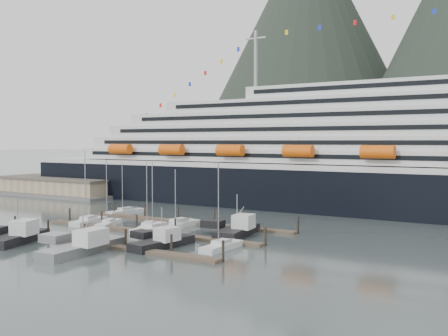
% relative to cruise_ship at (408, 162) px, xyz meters
% --- Properties ---
extents(ground, '(1600.00, 1600.00, 0.00)m').
position_rel_cruise_ship_xyz_m(ground, '(-30.03, -54.94, -12.04)').
color(ground, '#4F5D5D').
rests_on(ground, ground).
extents(cruise_ship, '(210.00, 30.40, 50.30)m').
position_rel_cruise_ship_xyz_m(cruise_ship, '(0.00, 0.00, 0.00)').
color(cruise_ship, black).
rests_on(cruise_ship, ground).
extents(warehouse, '(46.00, 20.00, 5.80)m').
position_rel_cruise_ship_xyz_m(warehouse, '(-102.03, -12.94, -9.79)').
color(warehouse, '#595956').
rests_on(warehouse, ground).
extents(dock_near, '(48.18, 2.28, 3.20)m').
position_rel_cruise_ship_xyz_m(dock_near, '(-34.95, -64.89, -11.73)').
color(dock_near, '#4B3D30').
rests_on(dock_near, ground).
extents(dock_mid, '(48.18, 2.28, 3.20)m').
position_rel_cruise_ship_xyz_m(dock_mid, '(-34.95, -51.89, -11.73)').
color(dock_mid, '#4B3D30').
rests_on(dock_mid, ground).
extents(dock_far, '(48.18, 2.28, 3.20)m').
position_rel_cruise_ship_xyz_m(dock_far, '(-34.95, -38.89, -11.73)').
color(dock_far, '#4B3D30').
rests_on(dock_far, ground).
extents(sailboat_a, '(4.34, 9.69, 15.44)m').
position_rel_cruise_ship_xyz_m(sailboat_a, '(-51.76, -49.77, -11.59)').
color(sailboat_a, silver).
rests_on(sailboat_a, ground).
extents(sailboat_b, '(5.17, 8.84, 13.90)m').
position_rel_cruise_ship_xyz_m(sailboat_b, '(-46.59, -49.36, -11.63)').
color(sailboat_b, silver).
rests_on(sailboat_b, ground).
extents(sailboat_c, '(5.85, 9.42, 13.33)m').
position_rel_cruise_ship_xyz_m(sailboat_c, '(-36.98, -48.70, -11.62)').
color(sailboat_c, silver).
rests_on(sailboat_c, ground).
extents(sailboat_d, '(5.04, 11.26, 13.77)m').
position_rel_cruise_ship_xyz_m(sailboat_d, '(-34.21, -49.49, -11.62)').
color(sailboat_d, silver).
rests_on(sailboat_d, ground).
extents(sailboat_e, '(4.28, 9.91, 12.34)m').
position_rel_cruise_ship_xyz_m(sailboat_e, '(-55.07, -34.95, -11.63)').
color(sailboat_e, silver).
rests_on(sailboat_e, ground).
extents(sailboat_f, '(3.89, 9.99, 11.83)m').
position_rel_cruise_ship_xyz_m(sailboat_f, '(-33.75, -43.38, -11.62)').
color(sailboat_f, silver).
rests_on(sailboat_f, ground).
extents(sailboat_h, '(2.84, 8.87, 14.09)m').
position_rel_cruise_ship_xyz_m(sailboat_h, '(-15.46, -57.08, -11.61)').
color(sailboat_h, silver).
rests_on(sailboat_h, ground).
extents(trawler_b, '(10.53, 13.06, 8.11)m').
position_rel_cruise_ship_xyz_m(trawler_b, '(-47.31, -69.99, -11.04)').
color(trawler_b, black).
rests_on(trawler_b, ground).
extents(trawler_c, '(11.01, 15.60, 7.90)m').
position_rel_cruise_ship_xyz_m(trawler_c, '(-32.13, -69.95, -11.06)').
color(trawler_c, gray).
rests_on(trawler_c, ground).
extents(trawler_d, '(8.97, 12.08, 6.98)m').
position_rel_cruise_ship_xyz_m(trawler_d, '(-24.61, -60.45, -11.15)').
color(trawler_d, black).
rests_on(trawler_d, ground).
extents(trawler_e, '(9.89, 12.96, 8.19)m').
position_rel_cruise_ship_xyz_m(trawler_e, '(-19.53, -45.55, -11.04)').
color(trawler_e, black).
rests_on(trawler_e, ground).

